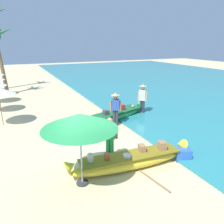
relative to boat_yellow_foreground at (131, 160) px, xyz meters
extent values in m
plane|color=beige|center=(-1.13, 0.50, -0.28)|extent=(80.00, 80.00, 0.00)
cube|color=teal|center=(13.68, 8.50, -0.23)|extent=(24.00, 56.00, 0.10)
ellipsoid|color=yellow|center=(-0.01, 0.00, -0.05)|extent=(4.11, 0.95, 0.47)
cone|color=yellow|center=(-1.99, 0.12, 0.24)|extent=(0.43, 0.45, 0.49)
cone|color=yellow|center=(1.98, -0.12, 0.24)|extent=(0.43, 0.45, 0.49)
cube|color=olive|center=(-0.01, 0.00, 0.19)|extent=(3.46, 0.93, 0.04)
cube|color=#9E754C|center=(1.17, -0.10, 0.34)|extent=(0.28, 0.33, 0.30)
cube|color=#9E754C|center=(0.46, 0.07, 0.31)|extent=(0.25, 0.30, 0.25)
cylinder|color=silver|center=(-0.18, -0.07, 0.24)|extent=(0.28, 0.28, 0.10)
cylinder|color=#B74C38|center=(-0.84, 0.05, 0.31)|extent=(0.17, 0.17, 0.24)
cylinder|color=silver|center=(-1.34, 0.17, 0.32)|extent=(0.20, 0.20, 0.27)
ellipsoid|color=#38B760|center=(1.71, 4.62, -0.06)|extent=(4.01, 2.08, 0.43)
cone|color=#38B760|center=(-0.11, 3.98, 0.20)|extent=(0.57, 0.60, 0.55)
cone|color=#38B760|center=(3.53, 5.26, 0.20)|extent=(0.57, 0.60, 0.55)
cube|color=#1E6435|center=(1.71, 4.62, 0.15)|extent=(3.41, 1.88, 0.04)
sphere|color=tan|center=(2.91, 4.90, 0.24)|extent=(0.17, 0.17, 0.17)
cube|color=#B73333|center=(2.14, 4.73, 0.31)|extent=(0.29, 0.28, 0.32)
cylinder|color=#386699|center=(1.57, 4.48, 0.30)|extent=(0.17, 0.17, 0.29)
cube|color=#424247|center=(0.97, 4.33, 0.27)|extent=(0.30, 0.30, 0.25)
cylinder|color=#333842|center=(1.32, 3.74, 0.13)|extent=(0.14, 0.14, 0.82)
cylinder|color=#333842|center=(1.18, 3.79, 0.13)|extent=(0.14, 0.14, 0.82)
cube|color=#3356B2|center=(1.25, 3.76, 0.81)|extent=(0.41, 0.32, 0.55)
cylinder|color=#9E7051|center=(1.46, 3.67, 0.76)|extent=(0.15, 0.21, 0.50)
cylinder|color=#9E7051|center=(1.03, 3.82, 0.76)|extent=(0.15, 0.21, 0.50)
sphere|color=#9E7051|center=(1.25, 3.76, 1.21)|extent=(0.22, 0.22, 0.22)
cylinder|color=tan|center=(1.25, 3.76, 1.29)|extent=(0.44, 0.44, 0.02)
cone|color=tan|center=(1.25, 3.76, 1.36)|extent=(0.26, 0.26, 0.12)
cylinder|color=green|center=(-0.49, 0.77, 0.15)|extent=(0.14, 0.14, 0.85)
cylinder|color=green|center=(-0.37, 0.71, 0.15)|extent=(0.14, 0.14, 0.85)
cube|color=green|center=(-0.43, 0.74, 0.84)|extent=(0.42, 0.37, 0.52)
cylinder|color=#9E7051|center=(-0.62, 0.87, 0.79)|extent=(0.17, 0.21, 0.48)
cylinder|color=#9E7051|center=(-0.22, 0.65, 0.79)|extent=(0.17, 0.21, 0.48)
sphere|color=#9E7051|center=(-0.43, 0.74, 1.22)|extent=(0.22, 0.22, 0.22)
cylinder|color=#333842|center=(3.53, 4.76, 0.13)|extent=(0.14, 0.14, 0.82)
cylinder|color=#333842|center=(3.43, 4.86, 0.13)|extent=(0.14, 0.14, 0.82)
cube|color=silver|center=(3.48, 4.81, 0.85)|extent=(0.41, 0.41, 0.63)
cylinder|color=tan|center=(3.63, 4.63, 0.80)|extent=(0.21, 0.21, 0.57)
cylinder|color=tan|center=(3.30, 4.95, 0.80)|extent=(0.21, 0.21, 0.57)
sphere|color=tan|center=(3.48, 4.81, 1.28)|extent=(0.22, 0.22, 0.22)
cylinder|color=tan|center=(3.48, 4.81, 1.36)|extent=(0.44, 0.44, 0.02)
cone|color=tan|center=(3.48, 4.81, 1.43)|extent=(0.26, 0.26, 0.12)
cylinder|color=#B7B7BC|center=(-1.73, -0.15, 0.81)|extent=(0.05, 0.05, 2.17)
cone|color=#28934C|center=(-1.73, -0.15, 1.70)|extent=(2.13, 2.13, 0.43)
cylinder|color=#333338|center=(-1.73, -0.15, -0.25)|extent=(0.36, 0.36, 0.06)
cylinder|color=#8E6B47|center=(-3.88, 6.27, 0.67)|extent=(0.04, 0.04, 1.90)
cylinder|color=brown|center=(-3.74, 13.84, 2.16)|extent=(0.62, 0.28, 4.89)
cone|color=#23602D|center=(-3.45, 13.86, 4.40)|extent=(1.71, 0.42, 0.99)
cube|color=blue|center=(1.94, -0.32, -0.07)|extent=(0.64, 0.57, 0.43)
cylinder|color=#8E6B47|center=(0.25, -0.84, -0.25)|extent=(0.28, 1.54, 0.05)
ellipsoid|color=#2D60B7|center=(0.13, -0.07, -0.25)|extent=(0.39, 0.25, 0.03)
camera|label=1|loc=(-3.30, -5.63, 3.74)|focal=35.48mm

